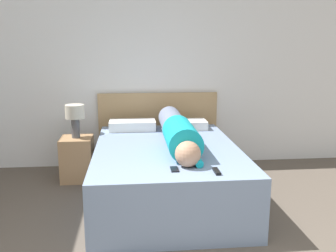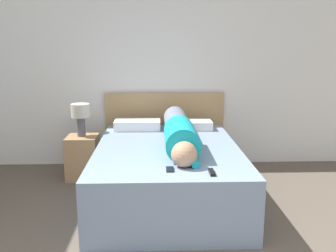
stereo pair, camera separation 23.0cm
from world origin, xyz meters
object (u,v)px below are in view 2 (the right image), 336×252
object	(u,v)px
bed	(167,173)
table_lamp	(81,114)
person_lying	(179,132)
cell_phone	(170,169)
nightstand	(83,157)
pillow_near_headboard	(137,125)
pillow_second	(190,125)
tv_remote	(212,172)

from	to	relation	value
bed	table_lamp	distance (m)	1.32
person_lying	cell_phone	xyz separation A→B (m)	(-0.12, -0.77, -0.14)
nightstand	cell_phone	xyz separation A→B (m)	(1.01, -1.43, 0.32)
pillow_near_headboard	pillow_second	xyz separation A→B (m)	(0.65, 0.00, -0.01)
nightstand	pillow_near_headboard	xyz separation A→B (m)	(0.67, 0.12, 0.37)
pillow_second	tv_remote	xyz separation A→B (m)	(0.03, -1.65, -0.04)
table_lamp	person_lying	xyz separation A→B (m)	(1.13, -0.66, -0.08)
bed	nightstand	distance (m)	1.22
bed	pillow_second	world-z (taller)	pillow_second
nightstand	pillow_second	world-z (taller)	pillow_second
bed	table_lamp	bearing A→B (deg)	145.87
table_lamp	cell_phone	world-z (taller)	table_lamp
bed	tv_remote	xyz separation A→B (m)	(0.33, -0.84, 0.30)
table_lamp	person_lying	size ratio (longest dim) A/B	0.24
pillow_near_headboard	pillow_second	distance (m)	0.65
person_lying	pillow_second	world-z (taller)	person_lying
person_lying	tv_remote	world-z (taller)	person_lying
bed	cell_phone	world-z (taller)	cell_phone
pillow_near_headboard	tv_remote	world-z (taller)	pillow_near_headboard
pillow_near_headboard	cell_phone	distance (m)	1.58
cell_phone	person_lying	bearing A→B (deg)	80.81
tv_remote	pillow_near_headboard	bearing A→B (deg)	112.39
cell_phone	tv_remote	bearing A→B (deg)	-16.58
pillow_near_headboard	cell_phone	world-z (taller)	pillow_near_headboard
pillow_near_headboard	cell_phone	bearing A→B (deg)	-77.54
nightstand	table_lamp	size ratio (longest dim) A/B	1.33
nightstand	table_lamp	world-z (taller)	table_lamp
pillow_near_headboard	person_lying	bearing A→B (deg)	-59.00
table_lamp	pillow_near_headboard	bearing A→B (deg)	10.21
nightstand	cell_phone	distance (m)	1.78
bed	pillow_near_headboard	xyz separation A→B (m)	(-0.35, 0.81, 0.35)
pillow_near_headboard	tv_remote	xyz separation A→B (m)	(0.68, -1.65, -0.05)
table_lamp	pillow_near_headboard	distance (m)	0.70
table_lamp	cell_phone	distance (m)	1.76
nightstand	cell_phone	bearing A→B (deg)	-54.72
bed	person_lying	xyz separation A→B (m)	(0.12, 0.03, 0.43)
pillow_second	table_lamp	bearing A→B (deg)	-174.79
table_lamp	tv_remote	world-z (taller)	table_lamp
person_lying	tv_remote	bearing A→B (deg)	-76.30
bed	person_lying	size ratio (longest dim) A/B	1.23
table_lamp	pillow_second	world-z (taller)	table_lamp
tv_remote	pillow_second	bearing A→B (deg)	90.97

